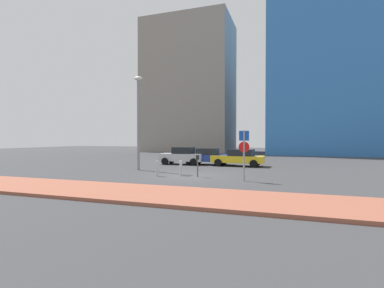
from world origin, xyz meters
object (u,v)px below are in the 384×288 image
object	(u,v)px
parked_car_silver	(182,156)
parking_meter	(198,163)
traffic_bollard_mid	(157,169)
parking_sign_post	(244,149)
street_lamp	(138,115)
traffic_bollard_near	(181,168)
parked_car_blue	(207,156)
parked_car_yellow	(239,157)

from	to	relation	value
parked_car_silver	parking_meter	xyz separation A→B (m)	(3.88, -7.65, 0.08)
traffic_bollard_mid	parked_car_silver	bearing A→B (deg)	99.55
parking_sign_post	parking_meter	distance (m)	3.23
parking_sign_post	street_lamp	bearing A→B (deg)	160.09
parking_meter	parking_sign_post	bearing A→B (deg)	-15.93
parked_car_silver	traffic_bollard_mid	distance (m)	8.31
parking_meter	street_lamp	bearing A→B (deg)	157.96
parking_meter	traffic_bollard_near	bearing A→B (deg)	172.93
traffic_bollard_near	traffic_bollard_mid	distance (m)	1.50
street_lamp	traffic_bollard_near	xyz separation A→B (m)	(4.19, -2.03, -3.66)
traffic_bollard_mid	street_lamp	bearing A→B (deg)	136.59
parked_car_blue	street_lamp	distance (m)	7.81
parked_car_blue	parked_car_yellow	distance (m)	3.02
parking_meter	traffic_bollard_mid	bearing A→B (deg)	-167.94
parked_car_silver	street_lamp	size ratio (longest dim) A/B	0.57
parked_car_blue	parking_sign_post	size ratio (longest dim) A/B	1.50
street_lamp	traffic_bollard_near	size ratio (longest dim) A/B	7.21
traffic_bollard_near	traffic_bollard_mid	size ratio (longest dim) A/B	1.01
street_lamp	parking_meter	bearing A→B (deg)	-22.04
parked_car_blue	parking_sign_post	bearing A→B (deg)	-62.73
traffic_bollard_near	parked_car_blue	bearing A→B (deg)	93.50
traffic_bollard_near	parked_car_silver	bearing A→B (deg)	109.85
parking_sign_post	traffic_bollard_near	size ratio (longest dim) A/B	2.90
parked_car_blue	traffic_bollard_mid	size ratio (longest dim) A/B	4.41
parked_car_blue	street_lamp	size ratio (longest dim) A/B	0.60
parking_meter	parked_car_silver	bearing A→B (deg)	116.88
parked_car_yellow	parking_sign_post	distance (m)	8.74
traffic_bollard_near	parked_car_yellow	bearing A→B (deg)	71.67
parking_sign_post	traffic_bollard_near	xyz separation A→B (m)	(-4.15, 1.00, -1.29)
parking_sign_post	traffic_bollard_near	distance (m)	4.46
parked_car_silver	parked_car_yellow	bearing A→B (deg)	0.21
parked_car_silver	parked_car_blue	distance (m)	2.28
parked_car_silver	parking_meter	size ratio (longest dim) A/B	2.98
parked_car_yellow	parking_meter	xyz separation A→B (m)	(-1.32, -7.67, 0.13)
parking_meter	street_lamp	world-z (taller)	street_lamp
parking_meter	traffic_bollard_near	distance (m)	1.24
parked_car_yellow	street_lamp	bearing A→B (deg)	-140.56
parking_sign_post	traffic_bollard_near	world-z (taller)	parking_sign_post
parked_car_blue	parking_sign_post	world-z (taller)	parking_sign_post
parking_meter	street_lamp	size ratio (longest dim) A/B	0.19
street_lamp	parked_car_blue	bearing A→B (deg)	58.25
parked_car_silver	parking_sign_post	world-z (taller)	parking_sign_post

